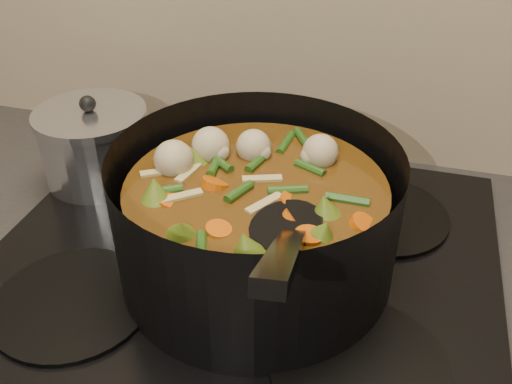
# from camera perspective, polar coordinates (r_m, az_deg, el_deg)

# --- Properties ---
(stovetop) EXTENTS (0.62, 0.54, 0.03)m
(stovetop) POSITION_cam_1_polar(r_m,az_deg,el_deg) (0.72, -1.39, -6.91)
(stovetop) COLOR black
(stovetop) RESTS_ON counter
(stockpot) EXTENTS (0.34, 0.44, 0.24)m
(stockpot) POSITION_cam_1_polar(r_m,az_deg,el_deg) (0.65, 0.02, -2.81)
(stockpot) COLOR black
(stockpot) RESTS_ON stovetop
(saucepan) EXTENTS (0.16, 0.16, 0.13)m
(saucepan) POSITION_cam_1_polar(r_m,az_deg,el_deg) (0.87, -15.81, 4.62)
(saucepan) COLOR silver
(saucepan) RESTS_ON stovetop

